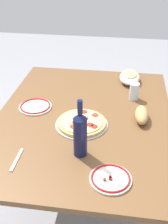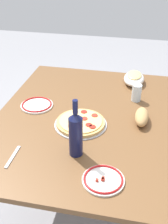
% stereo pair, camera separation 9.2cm
% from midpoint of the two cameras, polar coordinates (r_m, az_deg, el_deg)
% --- Properties ---
extents(ground_plane, '(8.00, 8.00, 0.00)m').
position_cam_midpoint_polar(ground_plane, '(2.25, 1.23, -16.84)').
color(ground_plane, gray).
rests_on(ground_plane, ground).
extents(dining_table, '(1.41, 1.08, 0.74)m').
position_cam_midpoint_polar(dining_table, '(1.82, 1.46, -3.53)').
color(dining_table, brown).
rests_on(dining_table, ground).
extents(pepperoni_pizza, '(0.31, 0.31, 0.03)m').
position_cam_midpoint_polar(pepperoni_pizza, '(1.68, 1.02, -2.19)').
color(pepperoni_pizza, '#B7B7BC').
rests_on(pepperoni_pizza, dining_table).
extents(baked_pasta_dish, '(0.24, 0.15, 0.08)m').
position_cam_midpoint_polar(baked_pasta_dish, '(2.19, 11.15, 6.67)').
color(baked_pasta_dish, white).
rests_on(baked_pasta_dish, dining_table).
extents(wine_bottle, '(0.07, 0.07, 0.31)m').
position_cam_midpoint_polar(wine_bottle, '(1.40, 0.23, -4.29)').
color(wine_bottle, '#141942').
rests_on(wine_bottle, dining_table).
extents(water_glass, '(0.06, 0.06, 0.11)m').
position_cam_midpoint_polar(water_glass, '(1.95, 11.79, 3.76)').
color(water_glass, silver).
rests_on(water_glass, dining_table).
extents(side_plate_near, '(0.21, 0.21, 0.02)m').
position_cam_midpoint_polar(side_plate_near, '(1.88, -8.01, 1.40)').
color(side_plate_near, white).
rests_on(side_plate_near, dining_table).
extents(side_plate_far, '(0.20, 0.20, 0.02)m').
position_cam_midpoint_polar(side_plate_far, '(1.34, 5.89, -13.29)').
color(side_plate_far, white).
rests_on(side_plate_far, dining_table).
extents(bread_loaf, '(0.19, 0.08, 0.07)m').
position_cam_midpoint_polar(bread_loaf, '(1.74, 12.93, -0.96)').
color(bread_loaf, tan).
rests_on(bread_loaf, dining_table).
extents(fork_left, '(0.17, 0.02, 0.00)m').
position_cam_midpoint_polar(fork_left, '(1.49, -12.29, -8.74)').
color(fork_left, '#B7B7BC').
rests_on(fork_left, dining_table).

